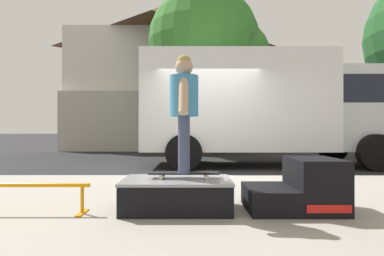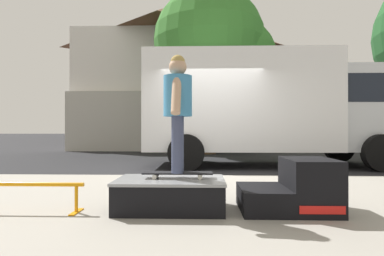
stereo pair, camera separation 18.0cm
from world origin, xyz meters
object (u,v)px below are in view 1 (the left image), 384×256
kicker_ramp (299,188)px  box_truck (267,105)px  skater_kid (183,103)px  grind_rail (29,191)px  skate_box (176,193)px  skateboard (183,173)px  street_tree_neighbour (209,47)px

kicker_ramp → box_truck: (0.97, 5.34, 1.34)m
skater_kid → box_truck: bearing=66.9°
kicker_ramp → grind_rail: bearing=-177.2°
skate_box → box_truck: 6.00m
skateboard → street_tree_neighbour: street_tree_neighbour is taller
skateboard → skater_kid: skater_kid is taller
skateboard → box_truck: (2.26, 5.30, 1.18)m
grind_rail → skater_kid: (1.62, 0.18, 0.95)m
kicker_ramp → skateboard: size_ratio=1.30×
skateboard → street_tree_neighbour: size_ratio=0.11×
skate_box → kicker_ramp: (1.37, -0.00, 0.05)m
skate_box → skateboard: size_ratio=1.52×
skate_box → skater_kid: size_ratio=0.90×
skateboard → skate_box: bearing=-153.3°
skate_box → kicker_ramp: kicker_ramp is taller
kicker_ramp → grind_rail: 2.91m
skate_box → box_truck: box_truck is taller
box_truck → street_tree_neighbour: (-1.42, 4.16, 2.76)m
box_truck → street_tree_neighbour: bearing=108.8°
kicker_ramp → skateboard: kicker_ramp is taller
street_tree_neighbour → skater_kid: bearing=-95.1°
skate_box → grind_rail: size_ratio=0.95×
skate_box → skateboard: 0.23m
street_tree_neighbour → box_truck: bearing=-71.2°
skater_kid → box_truck: 5.78m
box_truck → kicker_ramp: bearing=-100.3°
kicker_ramp → skater_kid: 1.60m
kicker_ramp → skate_box: bearing=180.0°
grind_rail → skater_kid: bearing=6.5°
box_truck → street_tree_neighbour: 5.19m
box_truck → street_tree_neighbour: size_ratio=1.00×
skate_box → skateboard: bearing=26.7°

